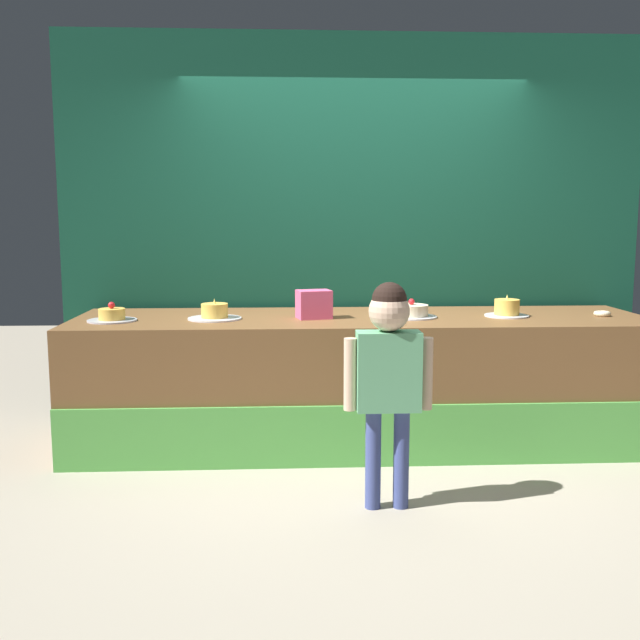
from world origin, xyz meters
TOP-DOWN VIEW (x-y plane):
  - ground_plane at (0.00, 0.00)m, footprint 12.00×12.00m
  - stage_platform at (0.00, 0.52)m, footprint 3.80×1.06m
  - curtain_backdrop at (0.00, 1.14)m, footprint 4.28×0.08m
  - child_figure at (0.01, -0.63)m, footprint 0.46×0.21m
  - pink_box at (-0.32, 0.45)m, footprint 0.24×0.20m
  - donut at (1.62, 0.47)m, footprint 0.11×0.11m
  - cake_far_left at (-1.62, 0.39)m, footprint 0.31×0.31m
  - cake_center_left at (-0.97, 0.45)m, footprint 0.35×0.35m
  - cake_center_right at (0.32, 0.47)m, footprint 0.34×0.34m
  - cake_far_right at (0.97, 0.49)m, footprint 0.29×0.29m

SIDE VIEW (x-z plane):
  - ground_plane at x=0.00m, z-range 0.00..0.00m
  - stage_platform at x=0.00m, z-range 0.00..0.85m
  - child_figure at x=0.01m, z-range 0.17..1.36m
  - donut at x=1.62m, z-range 0.85..0.89m
  - cake_far_left at x=-1.62m, z-range 0.83..0.95m
  - cake_center_right at x=0.32m, z-range 0.83..0.95m
  - cake_center_left at x=-0.97m, z-range 0.83..0.96m
  - cake_far_right at x=0.97m, z-range 0.83..0.98m
  - pink_box at x=-0.32m, z-range 0.85..1.04m
  - curtain_backdrop at x=0.00m, z-range 0.00..2.82m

